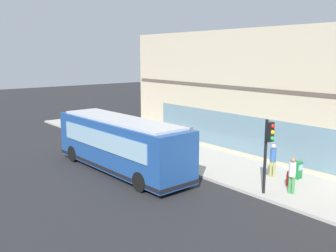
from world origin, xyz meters
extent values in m
plane|color=#262628|center=(0.00, 0.00, 0.00)|extent=(120.00, 120.00, 0.00)
cube|color=#B2ADA3|center=(5.04, 0.00, 0.07)|extent=(4.88, 40.00, 0.15)
cube|color=beige|center=(11.41, 0.00, 4.09)|extent=(7.87, 20.69, 8.18)
cube|color=brown|center=(7.63, 0.00, 4.50)|extent=(0.36, 20.28, 0.24)
cube|color=slate|center=(7.53, 0.00, 1.60)|extent=(0.12, 14.48, 2.40)
cube|color=#1E478C|center=(-0.05, 1.64, 1.60)|extent=(2.77, 10.06, 2.70)
cube|color=silver|center=(-0.05, 1.64, 3.01)|extent=(2.37, 9.05, 0.12)
cube|color=#8CB2C6|center=(-0.19, 6.62, 2.05)|extent=(2.20, 0.14, 1.20)
cube|color=#8CB2C6|center=(1.22, 1.68, 2.00)|extent=(0.28, 8.20, 1.00)
cube|color=#8CB2C6|center=(-1.32, 1.61, 2.00)|extent=(0.28, 8.20, 1.00)
cube|color=black|center=(-0.05, 1.64, 0.43)|extent=(2.81, 10.11, 0.20)
cylinder|color=black|center=(1.00, 5.27, 0.50)|extent=(0.33, 1.01, 1.00)
cylinder|color=black|center=(-1.30, 5.21, 0.50)|extent=(0.33, 1.01, 1.00)
cylinder|color=black|center=(1.19, -1.73, 0.50)|extent=(0.33, 1.01, 1.00)
cylinder|color=black|center=(-1.11, -1.79, 0.50)|extent=(0.33, 1.01, 1.00)
cylinder|color=black|center=(3.06, -5.95, 1.92)|extent=(0.14, 0.14, 3.53)
cube|color=black|center=(3.06, -6.14, 3.13)|extent=(0.32, 0.24, 0.90)
sphere|color=red|center=(3.06, -6.27, 3.41)|extent=(0.20, 0.20, 0.20)
sphere|color=yellow|center=(3.06, -6.27, 3.13)|extent=(0.20, 0.20, 0.20)
sphere|color=green|center=(3.06, -6.27, 2.85)|extent=(0.20, 0.20, 0.20)
cylinder|color=red|center=(4.96, -6.04, 0.43)|extent=(0.24, 0.24, 0.55)
sphere|color=red|center=(4.96, -6.04, 0.78)|extent=(0.22, 0.22, 0.22)
cylinder|color=red|center=(4.96, -6.21, 0.48)|extent=(0.10, 0.12, 0.10)
cylinder|color=red|center=(5.13, -6.04, 0.48)|extent=(0.12, 0.10, 0.10)
cylinder|color=silver|center=(5.82, 2.06, 0.55)|extent=(0.14, 0.14, 0.79)
cylinder|color=silver|center=(5.95, 2.19, 0.55)|extent=(0.14, 0.14, 0.79)
cylinder|color=#8C3F8C|center=(5.89, 2.12, 1.26)|extent=(0.32, 0.32, 0.63)
sphere|color=brown|center=(5.89, 2.12, 1.68)|extent=(0.21, 0.21, 0.21)
cylinder|color=#99994C|center=(5.36, -4.66, 0.59)|extent=(0.14, 0.14, 0.87)
cylinder|color=#99994C|center=(5.46, -4.81, 0.59)|extent=(0.14, 0.14, 0.87)
cylinder|color=#3359A5|center=(5.41, -4.74, 1.37)|extent=(0.32, 0.32, 0.69)
sphere|color=beige|center=(5.41, -4.74, 1.83)|extent=(0.24, 0.24, 0.24)
cylinder|color=#3F8C4C|center=(4.00, -6.72, 0.57)|extent=(0.14, 0.14, 0.85)
cylinder|color=#3F8C4C|center=(4.01, -6.90, 0.57)|extent=(0.14, 0.14, 0.85)
cylinder|color=silver|center=(4.00, -6.81, 1.33)|extent=(0.32, 0.32, 0.67)
sphere|color=#9E704C|center=(4.00, -6.81, 1.78)|extent=(0.23, 0.23, 0.23)
cube|color=#197233|center=(6.21, -5.70, 0.60)|extent=(0.44, 0.40, 0.90)
cube|color=#8CB2C6|center=(6.21, -5.91, 0.78)|extent=(0.35, 0.03, 0.30)
camera|label=1|loc=(-11.15, -16.25, 6.59)|focal=40.46mm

